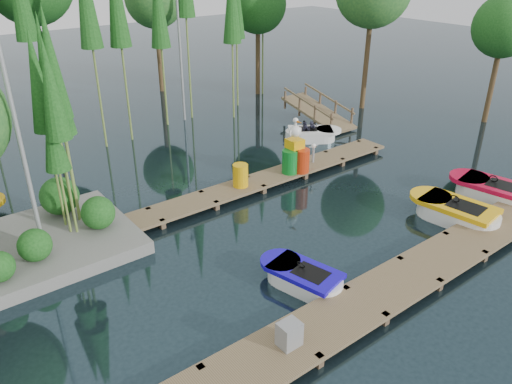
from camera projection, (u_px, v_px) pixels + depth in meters
ground_plane at (253, 234)px, 15.42m from camera, size 90.00×90.00×0.00m
near_dock at (365, 302)px, 12.12m from camera, size 18.00×1.50×0.50m
far_dock at (233, 190)px, 17.63m from camera, size 15.00×1.20×0.50m
tree_screen at (43, 0)px, 19.08m from camera, size 34.42×18.53×10.31m
lamp_island at (14, 115)px, 12.28m from camera, size 0.30×0.30×7.25m
lamp_rear at (179, 33)px, 23.49m from camera, size 0.30×0.30×7.25m
ramp at (318, 112)px, 24.68m from camera, size 1.50×3.94×1.49m
boat_blue at (303, 278)px, 12.99m from camera, size 1.62×2.58×0.81m
boat_red at (494, 192)px, 17.37m from camera, size 1.86×3.18×1.00m
boat_yellow_near at (455, 213)px, 16.03m from camera, size 1.72×3.11×1.00m
boat_white_far at (311, 134)px, 22.66m from camera, size 2.72×2.41×1.20m
utility_cabinet at (289, 334)px, 10.62m from camera, size 0.47×0.40×0.58m
yellow_barrel at (240, 175)px, 17.61m from camera, size 0.55×0.55×0.82m
drum_cluster at (296, 155)px, 18.76m from camera, size 1.20×1.10×2.07m
seagull_post at (313, 150)px, 19.48m from camera, size 0.49×0.26×0.78m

